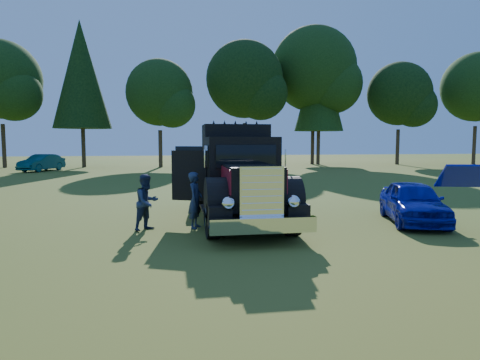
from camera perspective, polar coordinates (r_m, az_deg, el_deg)
name	(u,v)px	position (r m, az deg, el deg)	size (l,w,h in m)	color
ground	(293,234)	(11.56, 7.03, -7.22)	(120.00, 120.00, 0.00)	#34591A
treeline	(203,79)	(39.47, -4.91, 13.30)	(72.10, 25.89, 14.13)	#2D2116
diamond_t_truck	(240,180)	(13.03, -0.06, -0.06)	(3.30, 7.16, 3.00)	black
hotrod_coupe	(413,202)	(14.01, 22.12, -2.69)	(2.51, 4.26, 1.89)	#0830AE
spectator_near	(195,200)	(12.25, -5.98, -2.68)	(0.59, 0.38, 1.61)	#1E2F48
spectator_far	(147,202)	(12.17, -12.31, -2.92)	(0.76, 0.59, 1.57)	#20254B
distant_teal_car	(42,163)	(38.19, -24.94, 2.11)	(1.44, 4.14, 1.36)	#0B3843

